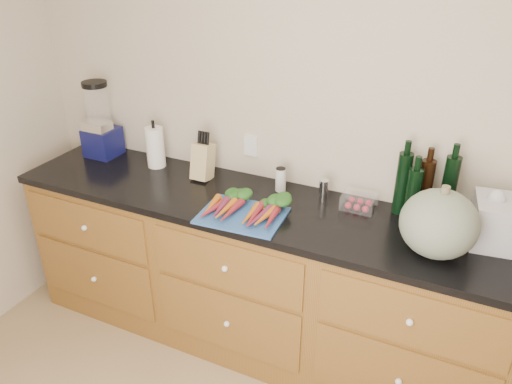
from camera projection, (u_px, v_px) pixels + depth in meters
The scene contains 15 objects.
wall_back at pixel (359, 130), 2.55m from camera, with size 4.10×0.05×2.60m, color beige.
cabinets at pixel (328, 298), 2.68m from camera, with size 3.60×0.64×0.90m.
countertop at pixel (334, 224), 2.47m from camera, with size 3.64×0.62×0.04m, color black.
cutting_board at pixel (242, 215), 2.49m from camera, with size 0.42×0.31×0.01m, color #2B599F.
carrots at pixel (246, 206), 2.51m from camera, with size 0.41×0.30×0.06m.
squash at pixel (439, 224), 2.14m from camera, with size 0.33×0.33×0.30m, color slate.
blender_appliance at pixel (100, 124), 3.08m from camera, with size 0.19×0.19×0.47m.
paper_towel at pixel (155, 147), 2.97m from camera, with size 0.11×0.11×0.24m, color white.
knife_block at pixel (203, 161), 2.84m from camera, with size 0.10×0.10×0.21m, color tan.
grinder_salt at pixel (281, 180), 2.71m from camera, with size 0.06×0.06×0.13m, color silver.
grinder_pepper at pixel (281, 179), 2.71m from camera, with size 0.05×0.05×0.13m, color black.
canister_chrome at pixel (324, 190), 2.62m from camera, with size 0.05×0.05×0.11m, color silver.
tomato_box at pixel (359, 201), 2.55m from camera, with size 0.17×0.13×0.08m, color white.
bottles at pixel (423, 189), 2.42m from camera, with size 0.28×0.15×0.34m.
grocery_bag at pixel (508, 224), 2.22m from camera, with size 0.30×0.24×0.22m, color silver, non-canonical shape.
Camera 1 is at (0.54, -0.78, 2.21)m, focal length 35.00 mm.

